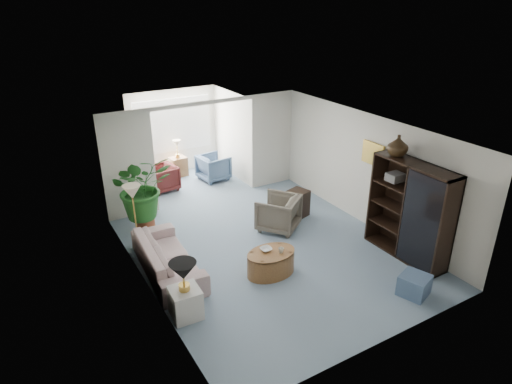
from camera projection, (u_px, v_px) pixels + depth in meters
floor at (271, 252)px, 9.03m from camera, size 6.00×6.00×0.00m
sunroom_floor at (191, 184)px, 12.25m from camera, size 2.60×2.60×0.00m
back_pier_left at (129, 166)px, 10.00m from camera, size 1.20×0.12×2.50m
back_pier_right at (272, 140)px, 11.76m from camera, size 1.20×0.12×2.50m
back_header at (204, 103)px, 10.39m from camera, size 2.60×0.12×0.10m
window_pane at (173, 125)px, 12.53m from camera, size 2.20×0.02×1.50m
window_blinds at (174, 125)px, 12.51m from camera, size 2.20×0.02×1.50m
framed_picture at (373, 154)px, 9.40m from camera, size 0.04×0.50×0.40m
sofa at (168, 257)px, 8.27m from camera, size 0.96×2.21×0.63m
end_table at (186, 303)px, 7.14m from camera, size 0.49×0.49×0.51m
table_lamp at (183, 271)px, 6.89m from camera, size 0.44×0.44×0.30m
floor_lamp at (132, 192)px, 8.68m from camera, size 0.36×0.36×0.28m
coffee_table at (271, 263)px, 8.26m from camera, size 0.97×0.97×0.45m
coffee_bowl at (266, 249)px, 8.22m from camera, size 0.22×0.22×0.05m
coffee_cup at (281, 250)px, 8.14m from camera, size 0.10×0.10×0.10m
wingback_chair at (278, 213)px, 9.77m from camera, size 1.17×1.17×0.77m
side_table_dark at (296, 204)px, 10.36m from camera, size 0.62×0.55×0.63m
entertainment_cabinet at (410, 211)px, 8.54m from camera, size 0.47×1.75×1.94m
cabinet_urn at (398, 146)px, 8.46m from camera, size 0.39×0.39×0.41m
ottoman at (414, 285)px, 7.70m from camera, size 0.59×0.59×0.37m
plant_pot at (146, 223)px, 9.83m from camera, size 0.40×0.40×0.32m
house_plant at (142, 187)px, 9.47m from camera, size 1.28×1.11×1.42m
sunroom_chair_blue at (214, 167)px, 12.42m from camera, size 0.86×0.84×0.71m
sunroom_chair_maroon at (162, 178)px, 11.73m from camera, size 0.82×0.81×0.67m
sunroom_table at (178, 167)px, 12.69m from camera, size 0.49×0.40×0.55m
shelf_clutter at (413, 193)px, 8.31m from camera, size 0.30×1.10×0.61m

